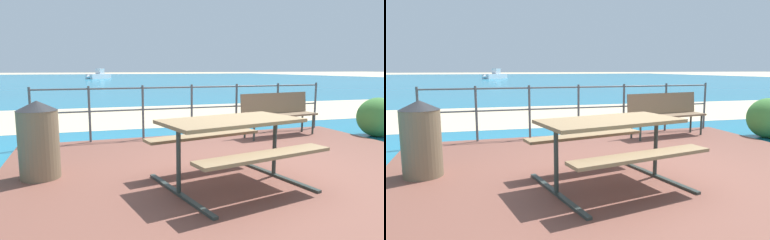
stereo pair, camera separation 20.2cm
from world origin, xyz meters
TOP-DOWN VIEW (x-y plane):
  - ground_plane at (0.00, 0.00)m, footprint 240.00×240.00m
  - patio_paving at (0.00, 0.00)m, footprint 6.40×5.20m
  - sea_water at (0.00, 40.00)m, footprint 90.00×90.00m
  - beach_strip at (0.00, 6.18)m, footprint 54.12×6.39m
  - picnic_table at (-0.50, -0.49)m, footprint 1.85×1.73m
  - park_bench at (1.66, 1.95)m, footprint 1.69×0.64m
  - railing_fence at (0.00, 2.46)m, footprint 5.94×0.04m
  - trash_bin at (-2.63, 0.47)m, footprint 0.49×0.49m
  - shrub_right at (3.72, 1.44)m, footprint 0.83×0.83m
  - boat_mid at (0.48, 44.99)m, footprint 3.68×4.22m

SIDE VIEW (x-z plane):
  - ground_plane at x=0.00m, z-range 0.00..0.00m
  - sea_water at x=0.00m, z-range 0.00..0.01m
  - beach_strip at x=0.00m, z-range 0.00..0.01m
  - patio_paving at x=0.00m, z-range 0.00..0.06m
  - shrub_right at x=3.72m, z-range 0.00..0.82m
  - boat_mid at x=0.48m, z-range -0.26..1.13m
  - trash_bin at x=-2.63m, z-range 0.06..1.02m
  - park_bench at x=1.66m, z-range 0.14..1.00m
  - picnic_table at x=-0.50m, z-range 0.28..1.05m
  - railing_fence at x=0.00m, z-range 0.18..1.21m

